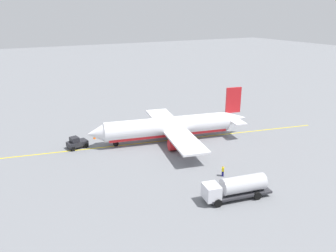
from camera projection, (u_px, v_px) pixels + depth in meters
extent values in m
plane|color=slate|center=(168.00, 140.00, 66.28)|extent=(400.00, 400.00, 0.00)
cylinder|color=white|center=(168.00, 127.00, 65.34)|extent=(24.98, 8.73, 3.78)
cube|color=red|center=(168.00, 132.00, 65.68)|extent=(23.49, 7.78, 1.06)
cone|color=white|center=(96.00, 133.00, 61.66)|extent=(4.10, 4.25, 3.63)
cone|color=white|center=(235.00, 118.00, 69.09)|extent=(5.36, 4.13, 3.21)
cube|color=red|center=(233.00, 100.00, 67.63)|extent=(3.21, 1.00, 5.20)
cube|color=white|center=(232.00, 118.00, 68.89)|extent=(4.06, 8.71, 0.24)
cube|color=white|center=(173.00, 128.00, 65.76)|extent=(10.11, 27.02, 0.36)
cylinder|color=red|center=(177.00, 144.00, 61.24)|extent=(3.56, 2.71, 2.10)
cylinder|color=red|center=(162.00, 126.00, 70.67)|extent=(3.56, 2.71, 2.10)
cylinder|color=#4C4C51|center=(116.00, 140.00, 63.14)|extent=(0.24, 0.24, 1.21)
cylinder|color=black|center=(116.00, 143.00, 63.34)|extent=(1.16, 0.62, 1.10)
cylinder|color=#4C4C51|center=(182.00, 138.00, 64.08)|extent=(0.24, 0.24, 1.21)
cylinder|color=black|center=(182.00, 141.00, 64.28)|extent=(1.16, 0.62, 1.10)
cylinder|color=#4C4C51|center=(174.00, 130.00, 68.80)|extent=(0.24, 0.24, 1.21)
cylinder|color=black|center=(174.00, 132.00, 69.00)|extent=(1.16, 0.62, 1.10)
cube|color=#2D2D33|center=(239.00, 193.00, 45.76)|extent=(9.32, 4.03, 0.30)
cube|color=silver|center=(211.00, 192.00, 44.23)|extent=(2.39, 2.71, 2.00)
cube|color=black|center=(205.00, 190.00, 43.84)|extent=(0.50, 2.00, 0.90)
cylinder|color=silver|center=(243.00, 184.00, 45.51)|extent=(6.53, 3.35, 2.30)
cylinder|color=black|center=(218.00, 203.00, 43.59)|extent=(1.14, 0.54, 1.10)
cylinder|color=black|center=(210.00, 194.00, 45.83)|extent=(1.14, 0.54, 1.10)
cylinder|color=black|center=(257.00, 196.00, 45.33)|extent=(1.14, 0.54, 1.10)
cylinder|color=black|center=(248.00, 187.00, 47.57)|extent=(1.14, 0.54, 1.10)
cube|color=#232328|center=(77.00, 143.00, 62.48)|extent=(3.92, 2.65, 0.90)
cube|color=black|center=(74.00, 140.00, 61.89)|extent=(1.68, 1.84, 0.90)
cylinder|color=black|center=(82.00, 142.00, 64.13)|extent=(0.84, 0.45, 0.80)
cylinder|color=black|center=(86.00, 146.00, 62.67)|extent=(0.84, 0.45, 0.80)
cylinder|color=black|center=(69.00, 146.00, 62.58)|extent=(0.84, 0.45, 0.80)
cylinder|color=black|center=(73.00, 149.00, 61.11)|extent=(0.84, 0.45, 0.80)
cube|color=navy|center=(223.00, 173.00, 51.89)|extent=(0.52, 0.54, 0.85)
cube|color=yellow|center=(223.00, 169.00, 51.65)|extent=(0.60, 0.63, 0.60)
sphere|color=tan|center=(223.00, 167.00, 51.51)|extent=(0.24, 0.24, 0.24)
cone|color=#F2590F|center=(106.00, 136.00, 67.36)|extent=(0.64, 0.64, 0.71)
cone|color=#F2590F|center=(94.00, 137.00, 67.06)|extent=(0.58, 0.58, 0.64)
cube|color=yellow|center=(168.00, 140.00, 66.28)|extent=(64.24, 13.62, 0.01)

